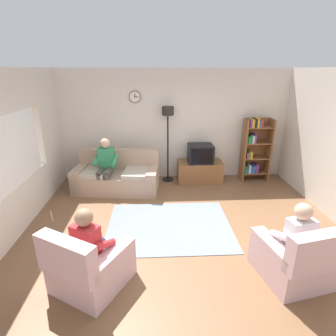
{
  "coord_description": "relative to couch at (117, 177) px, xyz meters",
  "views": [
    {
      "loc": [
        -0.48,
        -3.98,
        2.67
      ],
      "look_at": [
        -0.25,
        0.69,
        0.94
      ],
      "focal_mm": 28.67,
      "sensor_mm": 36.0,
      "label": 1
    }
  ],
  "objects": [
    {
      "name": "couch",
      "position": [
        0.0,
        0.0,
        0.0
      ],
      "size": [
        1.99,
        1.09,
        0.9
      ],
      "color": "tan",
      "rests_on": "ground_plane"
    },
    {
      "name": "left_wall_assembly",
      "position": [
        -1.48,
        -1.8,
        1.03
      ],
      "size": [
        0.12,
        5.8,
        2.7
      ],
      "color": "silver",
      "rests_on": "ground_plane"
    },
    {
      "name": "back_wall_assembly",
      "position": [
        1.37,
        0.83,
        1.04
      ],
      "size": [
        6.2,
        0.17,
        2.7
      ],
      "color": "silver",
      "rests_on": "ground_plane"
    },
    {
      "name": "tv_stand",
      "position": [
        2.0,
        0.42,
        -0.06
      ],
      "size": [
        1.1,
        0.56,
        0.51
      ],
      "color": "brown",
      "rests_on": "ground_plane"
    },
    {
      "name": "person_in_right_armchair",
      "position": [
        2.7,
        -2.89,
        0.29
      ],
      "size": [
        0.57,
        0.59,
        1.12
      ],
      "color": "silver",
      "rests_on": "ground_plane"
    },
    {
      "name": "area_rug",
      "position": [
        1.13,
        -1.64,
        -0.31
      ],
      "size": [
        2.2,
        1.7,
        0.01
      ],
      "primitive_type": "cube",
      "color": "slate",
      "rests_on": "ground_plane"
    },
    {
      "name": "ground_plane",
      "position": [
        1.38,
        -1.83,
        -0.31
      ],
      "size": [
        12.0,
        12.0,
        0.0
      ],
      "primitive_type": "plane",
      "color": "brown"
    },
    {
      "name": "armchair_near_bookshelf",
      "position": [
        2.72,
        -2.98,
        -0.02
      ],
      "size": [
        0.97,
        1.03,
        0.9
      ],
      "color": "beige",
      "rests_on": "ground_plane"
    },
    {
      "name": "person_in_left_armchair",
      "position": [
        0.08,
        -2.91,
        0.29
      ],
      "size": [
        0.61,
        0.63,
        1.12
      ],
      "color": "red",
      "rests_on": "ground_plane"
    },
    {
      "name": "bookshelf",
      "position": [
        3.36,
        0.49,
        0.5
      ],
      "size": [
        0.68,
        0.36,
        1.58
      ],
      "color": "brown",
      "rests_on": "ground_plane"
    },
    {
      "name": "floor_lamp",
      "position": [
        1.21,
        0.52,
        1.14
      ],
      "size": [
        0.28,
        0.28,
        1.85
      ],
      "color": "black",
      "rests_on": "ground_plane"
    },
    {
      "name": "armchair_near_window",
      "position": [
        0.03,
        -2.98,
        -0.02
      ],
      "size": [
        1.13,
        1.16,
        0.9
      ],
      "color": "beige",
      "rests_on": "ground_plane"
    },
    {
      "name": "tv",
      "position": [
        2.0,
        0.4,
        0.42
      ],
      "size": [
        0.6,
        0.49,
        0.44
      ],
      "color": "black",
      "rests_on": "tv_stand"
    },
    {
      "name": "person_on_couch",
      "position": [
        -0.22,
        -0.11,
        0.39
      ],
      "size": [
        0.54,
        0.57,
        1.24
      ],
      "color": "#338C59",
      "rests_on": "ground_plane"
    }
  ]
}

